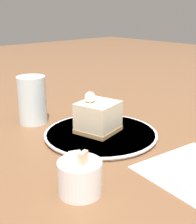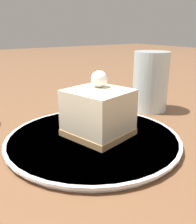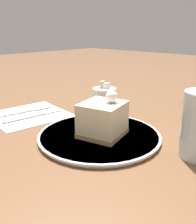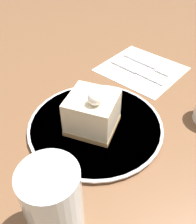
{
  "view_description": "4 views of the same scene",
  "coord_description": "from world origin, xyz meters",
  "px_view_note": "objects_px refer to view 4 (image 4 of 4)",
  "views": [
    {
      "loc": [
        -0.51,
        0.46,
        0.31
      ],
      "look_at": [
        0.03,
        -0.02,
        0.06
      ],
      "focal_mm": 50.0,
      "sensor_mm": 36.0,
      "label": 1
    },
    {
      "loc": [
        -0.19,
        -0.33,
        0.18
      ],
      "look_at": [
        0.03,
        -0.02,
        0.05
      ],
      "focal_mm": 40.0,
      "sensor_mm": 36.0,
      "label": 2
    },
    {
      "loc": [
        0.38,
        -0.41,
        0.24
      ],
      "look_at": [
        0.01,
        -0.02,
        0.06
      ],
      "focal_mm": 40.0,
      "sensor_mm": 36.0,
      "label": 3
    },
    {
      "loc": [
        0.33,
        0.19,
        0.37
      ],
      "look_at": [
        0.03,
        -0.01,
        0.06
      ],
      "focal_mm": 40.0,
      "sensor_mm": 36.0,
      "label": 4
    }
  ],
  "objects_px": {
    "plate": "(95,125)",
    "cake_slice": "(92,112)",
    "knife": "(131,70)",
    "fork": "(151,66)",
    "drinking_glass": "(54,203)"
  },
  "relations": [
    {
      "from": "plate",
      "to": "fork",
      "type": "distance_m",
      "value": 0.29
    },
    {
      "from": "fork",
      "to": "drinking_glass",
      "type": "xyz_separation_m",
      "value": [
        0.49,
        0.08,
        0.06
      ]
    },
    {
      "from": "fork",
      "to": "plate",
      "type": "bearing_deg",
      "value": 10.84
    },
    {
      "from": "plate",
      "to": "cake_slice",
      "type": "distance_m",
      "value": 0.05
    },
    {
      "from": "plate",
      "to": "fork",
      "type": "height_order",
      "value": "plate"
    },
    {
      "from": "plate",
      "to": "cake_slice",
      "type": "height_order",
      "value": "cake_slice"
    },
    {
      "from": "drinking_glass",
      "to": "plate",
      "type": "bearing_deg",
      "value": -160.42
    },
    {
      "from": "plate",
      "to": "drinking_glass",
      "type": "xyz_separation_m",
      "value": [
        0.2,
        0.07,
        0.06
      ]
    },
    {
      "from": "fork",
      "to": "drinking_glass",
      "type": "bearing_deg",
      "value": 18.78
    },
    {
      "from": "plate",
      "to": "cake_slice",
      "type": "relative_size",
      "value": 2.5
    },
    {
      "from": "cake_slice",
      "to": "knife",
      "type": "relative_size",
      "value": 0.65
    },
    {
      "from": "plate",
      "to": "fork",
      "type": "bearing_deg",
      "value": -178.96
    },
    {
      "from": "cake_slice",
      "to": "drinking_glass",
      "type": "height_order",
      "value": "drinking_glass"
    },
    {
      "from": "plate",
      "to": "knife",
      "type": "relative_size",
      "value": 1.61
    },
    {
      "from": "cake_slice",
      "to": "plate",
      "type": "bearing_deg",
      "value": 168.07
    }
  ]
}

